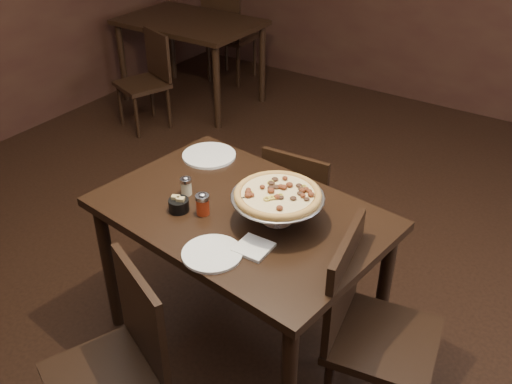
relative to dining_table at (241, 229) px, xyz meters
The scene contains 16 objects.
room 0.73m from the dining_table, 11.96° to the right, with size 6.04×7.04×2.84m.
dining_table is the anchor object (origin of this frame).
background_table 3.11m from the dining_table, 133.66° to the left, with size 1.24×0.83×0.77m.
pizza_stand 0.30m from the dining_table, ahead, with size 0.40×0.40×0.16m.
parmesan_shaker 0.32m from the dining_table, behind, with size 0.05×0.05×0.09m.
pepper_flake_shaker 0.23m from the dining_table, 135.79° to the right, with size 0.06×0.06×0.11m.
packet_caddy 0.30m from the dining_table, 145.32° to the right, with size 0.09×0.09×0.07m.
napkin_stack 0.31m from the dining_table, 44.41° to the right, with size 0.14×0.14×0.01m, color white.
plate_left 0.53m from the dining_table, 143.34° to the left, with size 0.28×0.28×0.01m, color white.
plate_near 0.35m from the dining_table, 74.37° to the right, with size 0.24×0.24×0.01m, color white.
serving_spatula 0.26m from the dining_table, 19.16° to the right, with size 0.17×0.17×0.02m.
chair_far 0.68m from the dining_table, 93.09° to the left, with size 0.40×0.40×0.82m.
chair_near 0.77m from the dining_table, 94.72° to the right, with size 0.53×0.53×0.87m.
chair_side 0.70m from the dining_table, ahead, with size 0.49×0.49×0.91m.
bg_chair_far 3.59m from the dining_table, 127.29° to the left, with size 0.47×0.47×0.92m.
bg_chair_near 2.67m from the dining_table, 142.44° to the left, with size 0.49×0.49×0.82m.
Camera 1 is at (1.17, -1.65, 2.21)m, focal length 40.00 mm.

